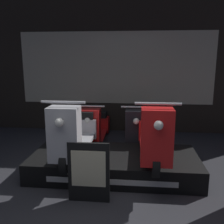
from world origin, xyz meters
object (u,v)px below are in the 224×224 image
Objects in this scene: scooter_backrow_0 at (95,128)px; price_sign_board at (89,172)px; scooter_display_left at (76,133)px; scooter_display_right at (153,135)px; scooter_backrow_1 at (136,129)px.

price_sign_board is at bearing -82.73° from scooter_backrow_0.
scooter_display_right is (1.15, 0.00, 0.00)m from scooter_display_left.
scooter_display_left is 1.00× the size of scooter_backrow_0.
scooter_backrow_1 is 2.24m from price_sign_board.
price_sign_board is (-0.57, -2.16, 0.04)m from scooter_backrow_1.
scooter_display_right is at bearing 41.81° from price_sign_board.
price_sign_board is (-0.82, -0.74, -0.28)m from scooter_display_right.
scooter_backrow_1 is at bearing 0.00° from scooter_backrow_0.
scooter_backrow_1 is 2.31× the size of price_sign_board.
scooter_display_right is at bearing 0.00° from scooter_display_left.
scooter_display_left is 1.00× the size of scooter_display_right.
scooter_display_left and scooter_display_right have the same top height.
price_sign_board is at bearing -138.19° from scooter_display_right.
scooter_display_right reaches higher than price_sign_board.
scooter_display_left is at bearing 113.93° from price_sign_board.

